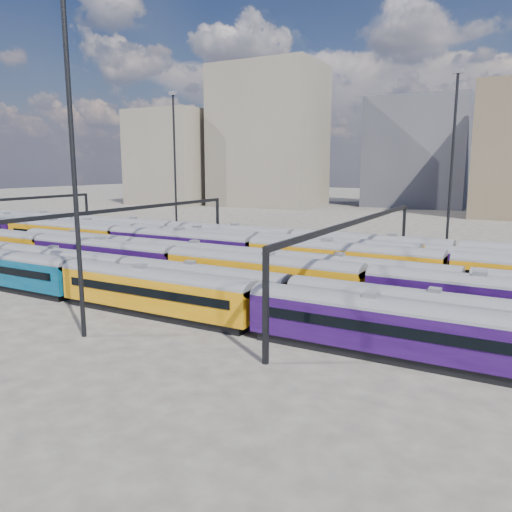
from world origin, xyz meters
The scene contains 13 objects.
ground centered at (0.00, 0.00, 0.00)m, with size 500.00×500.00×0.00m, color #403B36.
rake_0 centered at (6.47, -15.00, 2.64)m, with size 122.46×2.99×5.03m.
rake_1 centered at (-2.31, -10.00, 2.43)m, with size 94.05×2.76×4.63m.
rake_2 centered at (-20.13, -5.00, 2.79)m, with size 107.76×3.16×5.32m.
rake_3 centered at (10.22, 0.00, 2.56)m, with size 99.12×2.90×4.88m.
rake_4 centered at (-16.29, 5.00, 2.94)m, with size 113.35×3.32×5.60m.
rake_5 centered at (3.76, 10.00, 2.77)m, with size 149.88×3.13×5.28m.
rake_6 centered at (-14.86, 15.00, 2.77)m, with size 106.99×3.13×5.28m.
gantry_1 centered at (-20.00, 0.00, 6.79)m, with size 0.35×40.35×8.03m.
gantry_2 centered at (10.00, 0.00, 6.79)m, with size 0.35×40.35×8.03m.
mast_1 centered at (-30.00, 22.00, 13.97)m, with size 1.40×0.50×25.60m.
mast_2 centered at (-5.00, -22.00, 13.97)m, with size 1.40×0.50×25.60m.
mast_3 centered at (15.00, 24.00, 13.97)m, with size 1.40×0.50×25.60m.
Camera 1 is at (24.80, -48.15, 13.12)m, focal length 35.00 mm.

